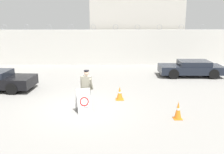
# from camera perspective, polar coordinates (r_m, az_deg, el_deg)

# --- Properties ---
(ground_plane) EXTENTS (90.00, 90.00, 0.00)m
(ground_plane) POSITION_cam_1_polar(r_m,az_deg,el_deg) (12.14, -6.66, -7.05)
(ground_plane) COLOR gray
(perimeter_wall) EXTENTS (36.00, 0.30, 3.58)m
(perimeter_wall) POSITION_cam_1_polar(r_m,az_deg,el_deg) (22.64, -4.20, 6.78)
(perimeter_wall) COLOR silver
(perimeter_wall) RESTS_ON ground_plane
(building_block) EXTENTS (8.74, 6.79, 6.10)m
(building_block) POSITION_cam_1_polar(r_m,az_deg,el_deg) (26.76, 4.96, 11.00)
(building_block) COLOR beige
(building_block) RESTS_ON ground_plane
(barricade_sign) EXTENTS (0.83, 0.92, 1.08)m
(barricade_sign) POSITION_cam_1_polar(r_m,az_deg,el_deg) (11.54, -6.58, -5.32)
(barricade_sign) COLOR white
(barricade_sign) RESTS_ON ground_plane
(security_guard) EXTENTS (0.63, 0.51, 1.80)m
(security_guard) POSITION_cam_1_polar(r_m,az_deg,el_deg) (12.04, -5.79, -2.13)
(security_guard) COLOR #232838
(security_guard) RESTS_ON ground_plane
(traffic_cone_near) EXTENTS (0.36, 0.36, 0.78)m
(traffic_cone_near) POSITION_cam_1_polar(r_m,az_deg,el_deg) (11.07, 14.87, -7.37)
(traffic_cone_near) COLOR orange
(traffic_cone_near) RESTS_ON ground_plane
(traffic_cone_mid) EXTENTS (0.42, 0.42, 0.70)m
(traffic_cone_mid) POSITION_cam_1_polar(r_m,az_deg,el_deg) (13.12, 1.77, -3.74)
(traffic_cone_mid) COLOR orange
(traffic_cone_mid) RESTS_ON ground_plane
(parked_car_far_side) EXTENTS (4.58, 2.04, 1.16)m
(parked_car_far_side) POSITION_cam_1_polar(r_m,az_deg,el_deg) (19.09, 17.63, 1.95)
(parked_car_far_side) COLOR black
(parked_car_far_side) RESTS_ON ground_plane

